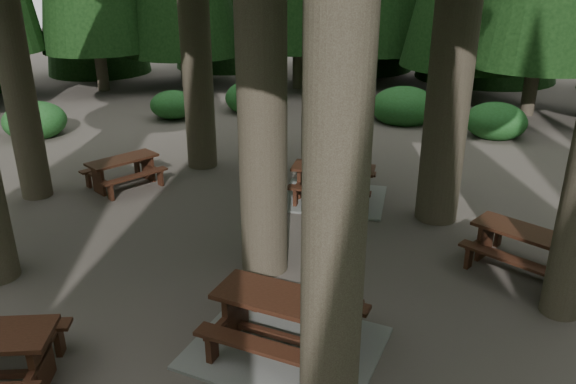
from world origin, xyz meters
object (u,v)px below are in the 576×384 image
Objects in this scene: picnic_table_b at (123,168)px; picnic_table_c at (333,188)px; picnic_table_a at (286,331)px; picnic_table_d at (524,244)px.

picnic_table_b is 0.62× the size of picnic_table_c.
picnic_table_b is (-7.17, 2.62, 0.17)m from picnic_table_a.
picnic_table_a is 1.62× the size of picnic_table_b.
picnic_table_a reaches higher than picnic_table_d.
picnic_table_c reaches higher than picnic_table_b.
picnic_table_a is 5.72m from picnic_table_c.
picnic_table_b is 0.95× the size of picnic_table_d.
picnic_table_c is (-2.55, 5.12, -0.03)m from picnic_table_a.
picnic_table_a reaches higher than picnic_table_b.
picnic_table_b is at bearing -162.06° from picnic_table_d.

